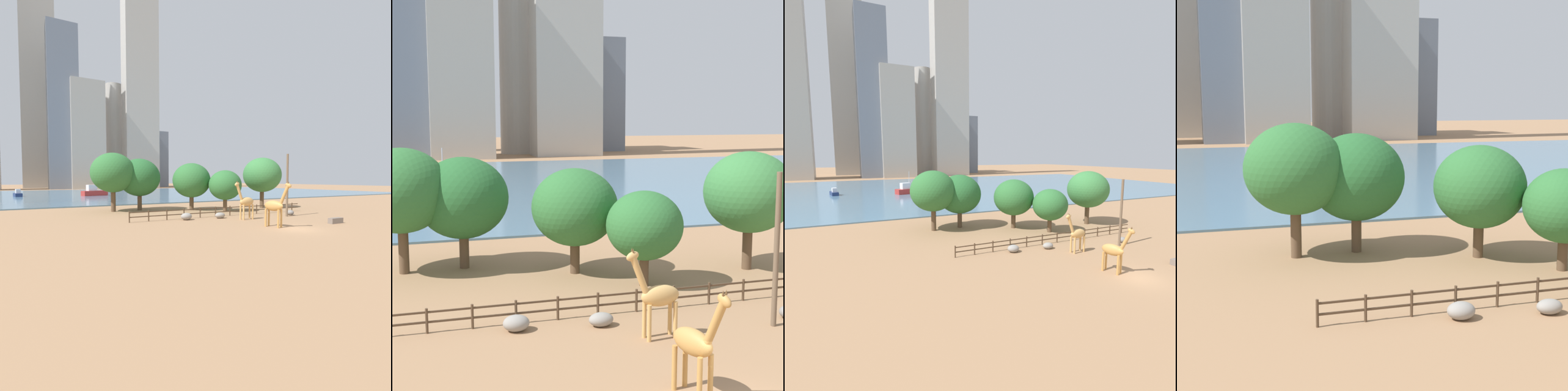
% 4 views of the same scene
% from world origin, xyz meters
% --- Properties ---
extents(ground_plane, '(400.00, 400.00, 0.00)m').
position_xyz_m(ground_plane, '(0.00, 80.00, 0.00)').
color(ground_plane, '#9E7551').
extents(harbor_water, '(180.00, 86.00, 0.20)m').
position_xyz_m(harbor_water, '(0.00, 77.00, 0.10)').
color(harbor_water, slate).
rests_on(harbor_water, ground).
extents(boulder_near_fence, '(1.31, 0.96, 0.72)m').
position_xyz_m(boulder_near_fence, '(-2.04, 10.40, 0.36)').
color(boulder_near_fence, gray).
rests_on(boulder_near_fence, ground).
extents(boulder_by_pole, '(1.36, 1.12, 0.84)m').
position_xyz_m(boulder_by_pole, '(-6.39, 11.00, 0.42)').
color(boulder_by_pole, gray).
rests_on(boulder_by_pole, ground).
extents(enclosure_fence, '(26.12, 0.14, 1.30)m').
position_xyz_m(enclosure_fence, '(-0.24, 12.00, 0.76)').
color(enclosure_fence, '#4C3826').
rests_on(enclosure_fence, ground).
extents(tree_center_broad, '(6.51, 6.51, 8.72)m').
position_xyz_m(tree_center_broad, '(-11.74, 24.42, 5.77)').
color(tree_center_broad, brown).
rests_on(tree_center_broad, ground).
extents(tree_right_tall, '(6.47, 6.47, 8.00)m').
position_xyz_m(tree_right_tall, '(-7.59, 24.71, 5.07)').
color(tree_right_tall, brown).
rests_on(tree_right_tall, ground).
extents(tree_left_small, '(4.94, 4.94, 6.16)m').
position_xyz_m(tree_left_small, '(2.98, 16.68, 3.92)').
color(tree_left_small, brown).
rests_on(tree_left_small, ground).
extents(tree_right_small, '(5.95, 5.95, 7.32)m').
position_xyz_m(tree_right_small, '(-0.40, 20.98, 4.62)').
color(tree_right_small, brown).
rests_on(tree_right_small, ground).
extents(boat_sailboat, '(7.30, 4.35, 6.19)m').
position_xyz_m(boat_sailboat, '(-6.75, 67.28, 1.23)').
color(boat_sailboat, '#B22D28').
rests_on(boat_sailboat, harbor_water).
extents(skyline_block_central, '(15.70, 9.84, 52.06)m').
position_xyz_m(skyline_block_central, '(3.06, 135.81, 26.03)').
color(skyline_block_central, '#ADA89E').
rests_on(skyline_block_central, ground).
extents(skyline_block_left, '(9.32, 9.32, 57.11)m').
position_xyz_m(skyline_block_left, '(20.11, 151.77, 28.56)').
color(skyline_block_left, '#B7B2A8').
rests_on(skyline_block_left, ground).
extents(skyline_block_wide, '(12.39, 15.23, 33.93)m').
position_xyz_m(skyline_block_wide, '(47.40, 160.61, 16.97)').
color(skyline_block_wide, slate).
rests_on(skyline_block_wide, ground).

